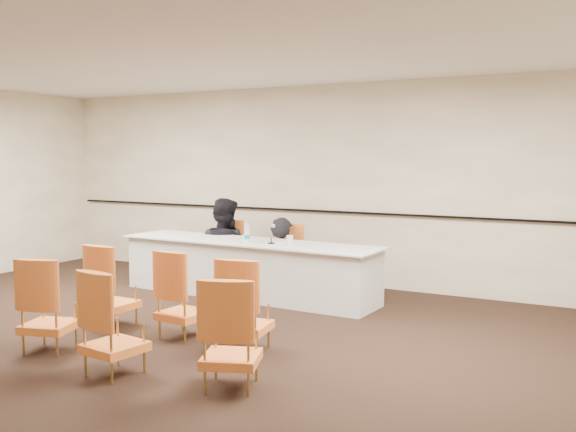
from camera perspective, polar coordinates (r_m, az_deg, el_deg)
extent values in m
plane|color=black|center=(6.65, -12.20, -11.69)|extent=(10.00, 10.00, 0.00)
plane|color=white|center=(6.45, -12.75, 14.72)|extent=(10.00, 10.00, 0.00)
cube|color=#B9AA91|center=(9.75, 3.21, 2.80)|extent=(10.00, 0.04, 3.00)
cube|color=black|center=(9.74, 3.10, 0.43)|extent=(9.80, 0.04, 0.03)
imported|color=black|center=(9.28, -0.48, -5.11)|extent=(0.66, 0.50, 1.63)
imported|color=black|center=(9.83, -5.73, -3.55)|extent=(0.88, 0.69, 1.77)
cube|color=white|center=(8.59, -0.99, -2.43)|extent=(0.36, 0.32, 0.00)
cylinder|color=silver|center=(8.74, -3.85, -1.99)|extent=(0.08, 0.08, 0.10)
cylinder|color=silver|center=(8.33, 0.17, -2.21)|extent=(0.09, 0.09, 0.14)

